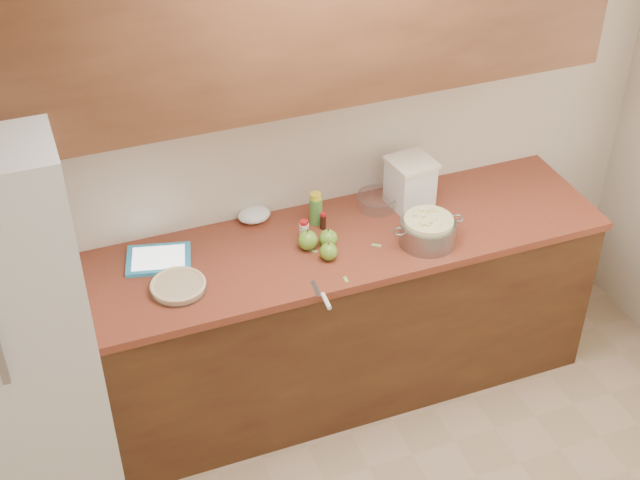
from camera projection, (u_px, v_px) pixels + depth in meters
name	position (u px, v px, depth m)	size (l,w,h in m)	color
room_shell	(499.00, 411.00, 2.73)	(3.60, 3.60, 3.60)	tan
counter_run	(325.00, 318.00, 4.33)	(2.64, 0.68, 0.92)	#4C2E15
upper_cabinets	(313.00, 15.00, 3.57)	(2.60, 0.34, 0.70)	brown
fridge	(0.00, 326.00, 3.64)	(0.70, 0.70, 1.80)	silver
pie	(178.00, 286.00, 3.78)	(0.25, 0.25, 0.04)	silver
colander	(428.00, 231.00, 4.03)	(0.35, 0.26, 0.13)	gray
flour_canister	(410.00, 182.00, 4.24)	(0.22, 0.22, 0.25)	white
tablet	(159.00, 259.00, 3.95)	(0.32, 0.27, 0.02)	#2B9CD2
paring_knife	(325.00, 299.00, 3.73)	(0.03, 0.20, 0.02)	gray
lemon_bottle	(316.00, 209.00, 4.14)	(0.06, 0.06, 0.16)	#4C8C38
cinnamon_shaker	(304.00, 231.00, 4.05)	(0.04, 0.04, 0.10)	beige
vanilla_bottle	(323.00, 221.00, 4.13)	(0.03, 0.03, 0.08)	black
mixing_bowl	(378.00, 200.00, 4.27)	(0.20, 0.20, 0.07)	silver
paper_towel	(254.00, 215.00, 4.18)	(0.16, 0.13, 0.06)	white
apple_left	(308.00, 240.00, 4.00)	(0.09, 0.09, 0.10)	olive
apple_center	(328.00, 239.00, 4.01)	(0.09, 0.09, 0.10)	olive
apple_front	(329.00, 252.00, 3.94)	(0.08, 0.08, 0.09)	olive
peel_a	(313.00, 251.00, 4.01)	(0.04, 0.02, 0.00)	#83AA52
peel_b	(346.00, 279.00, 3.84)	(0.04, 0.01, 0.00)	#83AA52
peel_c	(376.00, 245.00, 4.04)	(0.04, 0.02, 0.00)	#83AA52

